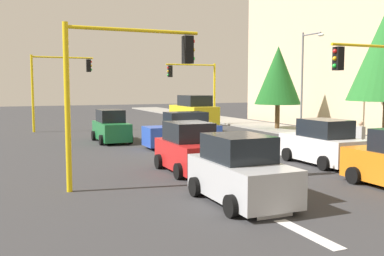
{
  "coord_description": "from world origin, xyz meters",
  "views": [
    {
      "loc": [
        20.15,
        -9.24,
        3.38
      ],
      "look_at": [
        -0.76,
        -0.3,
        1.2
      ],
      "focal_mm": 40.43,
      "sensor_mm": 36.0,
      "label": 1
    }
  ],
  "objects_px": {
    "car_green": "(111,127)",
    "tree_roadside_mid": "(278,76)",
    "delivery_van_yellow": "(193,116)",
    "pedestrian_crossing": "(360,137)",
    "car_blue": "(183,131)",
    "car_red": "(190,149)",
    "street_lamp_curbside": "(306,72)",
    "traffic_signal_far_left": "(195,81)",
    "car_silver": "(240,172)",
    "traffic_signal_far_right": "(57,78)",
    "car_white": "(322,144)",
    "traffic_signal_near_left": "(379,78)",
    "traffic_signal_near_right": "(124,73)"
  },
  "relations": [
    {
      "from": "car_green",
      "to": "tree_roadside_mid",
      "type": "bearing_deg",
      "value": 98.42
    },
    {
      "from": "delivery_van_yellow",
      "to": "pedestrian_crossing",
      "type": "bearing_deg",
      "value": 16.19
    },
    {
      "from": "car_blue",
      "to": "car_red",
      "type": "bearing_deg",
      "value": -19.69
    },
    {
      "from": "street_lamp_curbside",
      "to": "delivery_van_yellow",
      "type": "height_order",
      "value": "street_lamp_curbside"
    },
    {
      "from": "traffic_signal_far_left",
      "to": "car_silver",
      "type": "relative_size",
      "value": 1.42
    },
    {
      "from": "traffic_signal_far_right",
      "to": "car_green",
      "type": "relative_size",
      "value": 1.45
    },
    {
      "from": "street_lamp_curbside",
      "to": "traffic_signal_far_left",
      "type": "bearing_deg",
      "value": -161.14
    },
    {
      "from": "delivery_van_yellow",
      "to": "car_green",
      "type": "relative_size",
      "value": 1.22
    },
    {
      "from": "delivery_van_yellow",
      "to": "traffic_signal_far_right",
      "type": "bearing_deg",
      "value": -123.61
    },
    {
      "from": "car_white",
      "to": "car_green",
      "type": "relative_size",
      "value": 1.01
    },
    {
      "from": "traffic_signal_near_left",
      "to": "street_lamp_curbside",
      "type": "bearing_deg",
      "value": 159.63
    },
    {
      "from": "traffic_signal_near_left",
      "to": "traffic_signal_near_right",
      "type": "relative_size",
      "value": 0.97
    },
    {
      "from": "car_silver",
      "to": "traffic_signal_far_right",
      "type": "bearing_deg",
      "value": -173.51
    },
    {
      "from": "tree_roadside_mid",
      "to": "car_red",
      "type": "relative_size",
      "value": 1.78
    },
    {
      "from": "car_silver",
      "to": "pedestrian_crossing",
      "type": "height_order",
      "value": "car_silver"
    },
    {
      "from": "tree_roadside_mid",
      "to": "delivery_van_yellow",
      "type": "relative_size",
      "value": 1.35
    },
    {
      "from": "car_white",
      "to": "pedestrian_crossing",
      "type": "bearing_deg",
      "value": 108.79
    },
    {
      "from": "delivery_van_yellow",
      "to": "tree_roadside_mid",
      "type": "bearing_deg",
      "value": 88.19
    },
    {
      "from": "traffic_signal_near_left",
      "to": "pedestrian_crossing",
      "type": "xyz_separation_m",
      "value": [
        -1.89,
        0.94,
        -2.83
      ]
    },
    {
      "from": "tree_roadside_mid",
      "to": "car_green",
      "type": "distance_m",
      "value": 14.01
    },
    {
      "from": "traffic_signal_far_left",
      "to": "car_blue",
      "type": "bearing_deg",
      "value": -26.46
    },
    {
      "from": "traffic_signal_near_right",
      "to": "tree_roadside_mid",
      "type": "distance_m",
      "value": 21.0
    },
    {
      "from": "car_silver",
      "to": "delivery_van_yellow",
      "type": "bearing_deg",
      "value": 160.93
    },
    {
      "from": "street_lamp_curbside",
      "to": "pedestrian_crossing",
      "type": "xyz_separation_m",
      "value": [
        7.72,
        -2.63,
        -3.44
      ]
    },
    {
      "from": "car_silver",
      "to": "traffic_signal_near_right",
      "type": "bearing_deg",
      "value": -141.58
    },
    {
      "from": "car_silver",
      "to": "car_white",
      "type": "distance_m",
      "value": 7.55
    },
    {
      "from": "tree_roadside_mid",
      "to": "car_red",
      "type": "xyz_separation_m",
      "value": [
        12.48,
        -12.64,
        -3.34
      ]
    },
    {
      "from": "street_lamp_curbside",
      "to": "car_red",
      "type": "distance_m",
      "value": 14.75
    },
    {
      "from": "car_red",
      "to": "car_green",
      "type": "relative_size",
      "value": 0.92
    },
    {
      "from": "traffic_signal_far_left",
      "to": "car_white",
      "type": "xyz_separation_m",
      "value": [
        19.22,
        -2.34,
        -2.93
      ]
    },
    {
      "from": "traffic_signal_near_left",
      "to": "traffic_signal_near_right",
      "type": "bearing_deg",
      "value": -90.0
    },
    {
      "from": "traffic_signal_near_right",
      "to": "pedestrian_crossing",
      "type": "relative_size",
      "value": 3.18
    },
    {
      "from": "traffic_signal_near_left",
      "to": "tree_roadside_mid",
      "type": "height_order",
      "value": "tree_roadside_mid"
    },
    {
      "from": "traffic_signal_near_right",
      "to": "pedestrian_crossing",
      "type": "xyz_separation_m",
      "value": [
        -1.89,
        12.22,
        -2.92
      ]
    },
    {
      "from": "tree_roadside_mid",
      "to": "traffic_signal_near_left",
      "type": "bearing_deg",
      "value": -17.33
    },
    {
      "from": "traffic_signal_near_left",
      "to": "tree_roadside_mid",
      "type": "bearing_deg",
      "value": 162.67
    },
    {
      "from": "traffic_signal_far_right",
      "to": "car_white",
      "type": "height_order",
      "value": "traffic_signal_far_right"
    },
    {
      "from": "delivery_van_yellow",
      "to": "car_silver",
      "type": "bearing_deg",
      "value": -19.07
    },
    {
      "from": "traffic_signal_far_left",
      "to": "traffic_signal_near_left",
      "type": "relative_size",
      "value": 1.02
    },
    {
      "from": "street_lamp_curbside",
      "to": "traffic_signal_near_left",
      "type": "bearing_deg",
      "value": -20.37
    },
    {
      "from": "tree_roadside_mid",
      "to": "car_red",
      "type": "distance_m",
      "value": 18.08
    },
    {
      "from": "traffic_signal_far_right",
      "to": "street_lamp_curbside",
      "type": "xyz_separation_m",
      "value": [
        10.39,
        14.91,
        0.3
      ]
    },
    {
      "from": "delivery_van_yellow",
      "to": "car_red",
      "type": "xyz_separation_m",
      "value": [
        12.71,
        -5.63,
        -0.39
      ]
    },
    {
      "from": "tree_roadside_mid",
      "to": "car_red",
      "type": "height_order",
      "value": "tree_roadside_mid"
    },
    {
      "from": "tree_roadside_mid",
      "to": "car_white",
      "type": "xyz_separation_m",
      "value": [
        13.22,
        -6.69,
        -3.33
      ]
    },
    {
      "from": "car_green",
      "to": "car_blue",
      "type": "bearing_deg",
      "value": 38.04
    },
    {
      "from": "traffic_signal_far_right",
      "to": "traffic_signal_near_right",
      "type": "xyz_separation_m",
      "value": [
        20.0,
        0.05,
        -0.22
      ]
    },
    {
      "from": "car_red",
      "to": "pedestrian_crossing",
      "type": "bearing_deg",
      "value": 92.33
    },
    {
      "from": "street_lamp_curbside",
      "to": "car_white",
      "type": "bearing_deg",
      "value": -33.7
    },
    {
      "from": "traffic_signal_far_right",
      "to": "delivery_van_yellow",
      "type": "distance_m",
      "value": 10.8
    }
  ]
}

